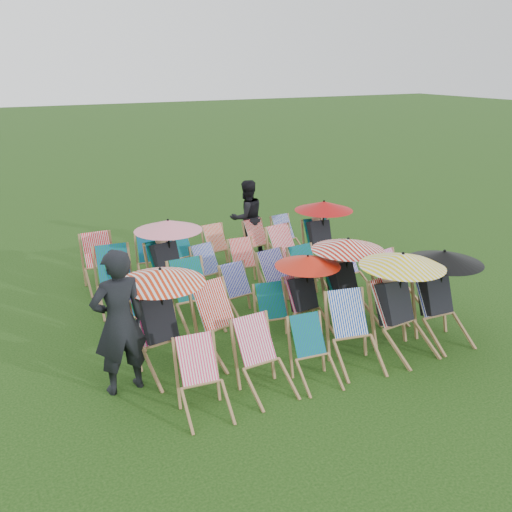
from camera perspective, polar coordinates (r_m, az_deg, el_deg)
name	(u,v)px	position (r m, az deg, el deg)	size (l,w,h in m)	color
ground	(260,312)	(9.75, 0.36, -5.60)	(100.00, 100.00, 0.00)	black
deckchair_0	(203,380)	(7.00, -5.30, -12.29)	(0.65, 0.85, 0.87)	olive
deckchair_1	(265,359)	(7.37, 0.86, -10.28)	(0.65, 0.87, 0.91)	olive
deckchair_2	(315,353)	(7.65, 5.92, -9.61)	(0.62, 0.81, 0.82)	olive
deckchair_3	(355,333)	(8.06, 9.91, -7.61)	(0.80, 1.00, 0.97)	olive
deckchair_4	(402,302)	(8.49, 14.44, -4.44)	(1.23, 1.31, 1.46)	olive
deckchair_5	(442,295)	(9.01, 18.15, -3.69)	(1.16, 1.22, 1.38)	olive
deckchair_6	(163,319)	(7.82, -9.27, -6.26)	(1.21, 1.29, 1.43)	olive
deckchair_7	(225,323)	(8.20, -3.14, -6.71)	(0.84, 1.04, 1.02)	olive
deckchair_8	(276,316)	(8.63, 2.01, -6.03)	(0.66, 0.83, 0.82)	olive
deckchair_9	(308,293)	(8.89, 5.25, -3.72)	(1.02, 1.08, 1.21)	olive
deckchair_10	(349,280)	(9.26, 9.29, -2.36)	(1.16, 1.27, 1.38)	olive
deckchair_11	(400,285)	(9.82, 14.24, -2.87)	(0.82, 1.02, 1.00)	olive
deckchair_12	(146,310)	(8.89, -10.92, -5.31)	(0.75, 0.94, 0.91)	olive
deckchair_13	(196,296)	(9.13, -6.02, -4.02)	(0.69, 0.95, 1.01)	olive
deckchair_14	(243,292)	(9.47, -1.29, -3.66)	(0.63, 0.82, 0.83)	olive
deckchair_15	(283,282)	(9.77, 2.73, -2.58)	(0.75, 0.95, 0.94)	olive
deckchair_16	(312,275)	(10.15, 5.58, -1.91)	(0.65, 0.87, 0.90)	olive
deckchair_17	(353,271)	(10.53, 9.70, -1.44)	(0.68, 0.86, 0.86)	olive
deckchair_18	(117,280)	(9.98, -13.77, -2.39)	(0.77, 1.01, 1.03)	olive
deckchair_19	(170,259)	(10.14, -8.57, -0.27)	(1.20, 1.29, 1.42)	olive
deckchair_20	(213,271)	(10.42, -4.33, -1.48)	(0.71, 0.87, 0.84)	olive
deckchair_21	(247,264)	(10.75, -0.93, -0.81)	(0.61, 0.80, 0.83)	olive
deckchair_22	(291,254)	(11.07, 3.53, 0.18)	(0.80, 1.01, 0.99)	olive
deckchair_23	(323,235)	(11.56, 6.73, 2.15)	(1.17, 1.24, 1.39)	olive
deckchair_24	(101,263)	(11.00, -15.23, -0.66)	(0.67, 0.92, 0.97)	olive
deckchair_25	(151,259)	(11.21, -10.46, -0.31)	(0.66, 0.84, 0.82)	olive
deckchair_26	(186,254)	(11.41, -7.02, 0.20)	(0.67, 0.84, 0.82)	olive
deckchair_27	(221,248)	(11.71, -3.55, 0.84)	(0.63, 0.82, 0.83)	olive
deckchair_28	(262,242)	(12.04, 0.64, 1.41)	(0.67, 0.85, 0.84)	olive
deckchair_29	(289,236)	(12.48, 3.33, 1.97)	(0.63, 0.82, 0.82)	olive
person_left	(119,322)	(7.37, -13.55, -6.45)	(0.70, 0.46, 1.92)	black
person_rear	(247,218)	(12.41, -0.93, 3.87)	(0.80, 0.62, 1.64)	black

